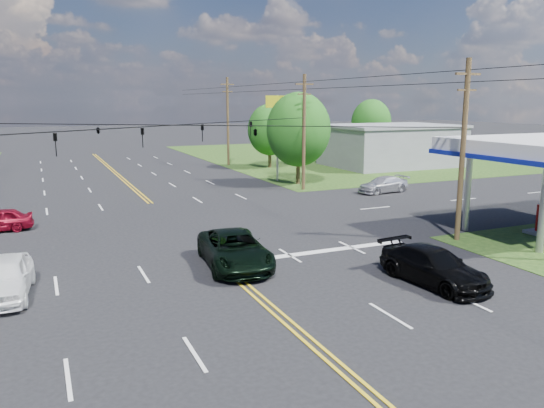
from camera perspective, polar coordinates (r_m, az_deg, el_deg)
name	(u,v)px	position (r m, az deg, el deg)	size (l,w,h in m)	color
ground	(178,227)	(31.91, -10.10, -2.47)	(280.00, 280.00, 0.00)	black
grass_ne	(368,154)	(75.56, 10.27, 5.26)	(46.00, 48.00, 0.03)	#193811
stop_bar	(317,252)	(26.40, 4.86, -5.19)	(10.00, 0.50, 0.02)	silver
retail_ne	(391,147)	(62.73, 12.70, 6.04)	(14.00, 10.00, 4.40)	slate
pole_se	(463,149)	(29.43, 19.85, 5.62)	(1.60, 0.28, 9.50)	#41321B
pole_ne	(304,131)	(44.19, 3.46, 7.84)	(1.60, 0.28, 9.50)	#41321B
pole_right_far	(228,120)	(61.66, -4.78, 8.95)	(1.60, 0.28, 10.00)	#41321B
span_wire_signals	(174,125)	(31.08, -10.47, 8.34)	(26.00, 18.00, 1.13)	black
power_lines	(182,77)	(29.14, -9.70, 13.32)	(26.04, 100.00, 0.64)	black
tree_right_a	(298,130)	(47.32, 2.86, 8.00)	(5.70, 5.70, 8.18)	#41321B
tree_right_b	(270,130)	(59.26, -0.24, 7.99)	(4.94, 4.94, 7.09)	#41321B
tree_far_r	(371,122)	(73.04, 10.62, 8.63)	(5.32, 5.32, 7.63)	#41321B
pickup_dkgreen	(235,249)	(23.96, -4.04, -4.90)	(2.62, 5.69, 1.58)	black
suv_black	(434,266)	(22.71, 17.00, -6.42)	(2.05, 5.04, 1.46)	black
pickup_white	(4,277)	(22.65, -26.87, -7.06)	(1.86, 4.62, 1.58)	white
sedan_far	(383,185)	(44.17, 11.86, 2.06)	(1.82, 4.48, 1.30)	silver
polesign_ne	(278,115)	(48.87, 0.60, 9.59)	(2.13, 0.97, 7.90)	#A5A5AA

